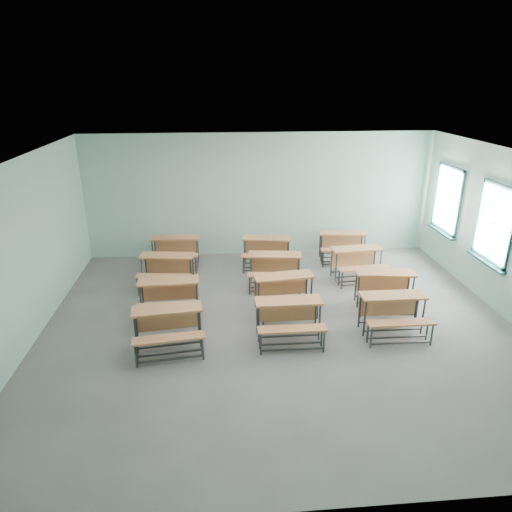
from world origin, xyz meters
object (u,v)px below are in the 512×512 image
at_px(desk_unit_r3c0, 175,248).
at_px(desk_unit_r3c2, 343,242).
at_px(desk_unit_r0c2, 394,309).
at_px(desk_unit_r0c0, 168,323).
at_px(desk_unit_r1c0, 169,293).
at_px(desk_unit_r2c2, 358,259).
at_px(desk_unit_r3c1, 266,248).
at_px(desk_unit_r1c2, 385,285).
at_px(desk_unit_r1c1, 285,288).
at_px(desk_unit_r2c0, 167,267).
at_px(desk_unit_r0c1, 289,315).
at_px(desk_unit_r2c1, 275,266).

bearing_deg(desk_unit_r3c0, desk_unit_r3c2, 2.91).
bearing_deg(desk_unit_r0c2, desk_unit_r0c0, -177.25).
relative_size(desk_unit_r1c0, desk_unit_r3c0, 0.99).
relative_size(desk_unit_r2c2, desk_unit_r3c1, 0.98).
relative_size(desk_unit_r2c2, desk_unit_r3c0, 1.03).
bearing_deg(desk_unit_r2c2, desk_unit_r1c2, -90.07).
relative_size(desk_unit_r1c1, desk_unit_r3c0, 1.04).
bearing_deg(desk_unit_r3c0, desk_unit_r0c0, -84.56).
distance_m(desk_unit_r0c0, desk_unit_r1c2, 4.47).
bearing_deg(desk_unit_r2c0, desk_unit_r0c1, -38.73).
distance_m(desk_unit_r0c2, desk_unit_r1c0, 4.29).
bearing_deg(desk_unit_r2c2, desk_unit_r1c1, -149.29).
relative_size(desk_unit_r0c1, desk_unit_r3c2, 0.94).
height_order(desk_unit_r1c0, desk_unit_r1c1, same).
distance_m(desk_unit_r2c0, desk_unit_r2c2, 4.42).
height_order(desk_unit_r1c1, desk_unit_r2c0, same).
relative_size(desk_unit_r2c1, desk_unit_r3c2, 1.01).
xyz_separation_m(desk_unit_r2c2, desk_unit_r3c2, (-0.05, 1.17, 0.00)).
bearing_deg(desk_unit_r2c2, desk_unit_r0c0, -153.19).
bearing_deg(desk_unit_r3c2, desk_unit_r2c2, -81.54).
height_order(desk_unit_r2c2, desk_unit_r3c0, same).
relative_size(desk_unit_r0c1, desk_unit_r1c1, 0.93).
height_order(desk_unit_r0c2, desk_unit_r2c0, same).
distance_m(desk_unit_r1c1, desk_unit_r3c0, 3.53).
relative_size(desk_unit_r0c1, desk_unit_r3c0, 0.97).
xyz_separation_m(desk_unit_r1c2, desk_unit_r3c0, (-4.47, 2.60, 0.00)).
relative_size(desk_unit_r0c0, desk_unit_r1c0, 1.05).
distance_m(desk_unit_r1c0, desk_unit_r3c0, 2.62).
bearing_deg(desk_unit_r0c1, desk_unit_r3c0, 122.33).
distance_m(desk_unit_r0c1, desk_unit_r2c0, 3.43).
bearing_deg(desk_unit_r3c1, desk_unit_r3c2, 14.00).
relative_size(desk_unit_r0c0, desk_unit_r2c1, 1.00).
distance_m(desk_unit_r0c2, desk_unit_r3c1, 3.95).
bearing_deg(desk_unit_r1c0, desk_unit_r1c1, -1.26).
bearing_deg(desk_unit_r1c0, desk_unit_r2c0, 95.16).
distance_m(desk_unit_r0c1, desk_unit_r1c2, 2.42).
relative_size(desk_unit_r0c2, desk_unit_r1c2, 0.93).
height_order(desk_unit_r0c0, desk_unit_r0c1, same).
bearing_deg(desk_unit_r0c0, desk_unit_r0c2, -4.51).
xyz_separation_m(desk_unit_r0c0, desk_unit_r2c2, (4.16, 2.65, 0.00)).
height_order(desk_unit_r0c1, desk_unit_r2c0, same).
distance_m(desk_unit_r0c0, desk_unit_r2c0, 2.59).
relative_size(desk_unit_r2c0, desk_unit_r3c2, 1.01).
distance_m(desk_unit_r0c0, desk_unit_r1c0, 1.19).
height_order(desk_unit_r1c1, desk_unit_r2c2, same).
distance_m(desk_unit_r1c1, desk_unit_r3c1, 2.37).
height_order(desk_unit_r0c0, desk_unit_r1c2, same).
height_order(desk_unit_r1c1, desk_unit_r3c1, same).
distance_m(desk_unit_r2c2, desk_unit_r3c1, 2.26).
bearing_deg(desk_unit_r3c1, desk_unit_r1c2, -39.76).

